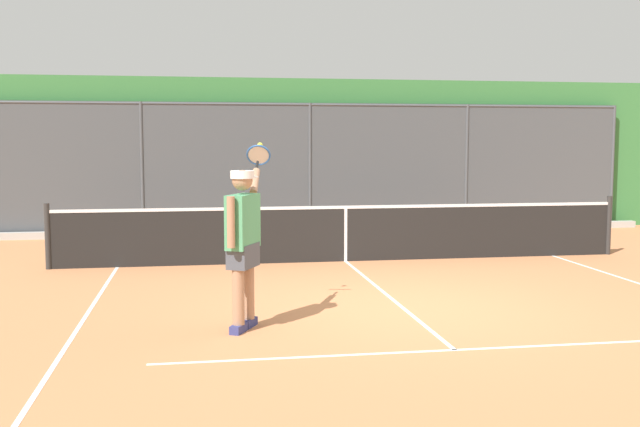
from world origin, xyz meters
TOP-DOWN VIEW (x-y plane):
  - ground_plane at (0.00, 0.00)m, footprint 60.00×60.00m
  - court_line_markings at (0.00, 2.11)m, footprint 7.68×10.06m
  - fence_backdrop at (-0.00, -8.36)m, footprint 17.73×1.37m
  - tennis_net at (0.00, -3.64)m, footprint 9.87×0.09m
  - tennis_player at (2.00, 0.71)m, footprint 0.61×1.39m

SIDE VIEW (x-z plane):
  - ground_plane at x=0.00m, z-range 0.00..0.00m
  - court_line_markings at x=0.00m, z-range 0.00..0.01m
  - tennis_net at x=0.00m, z-range -0.04..1.03m
  - tennis_player at x=2.00m, z-range 0.02..2.06m
  - fence_backdrop at x=0.00m, z-range -0.02..3.45m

